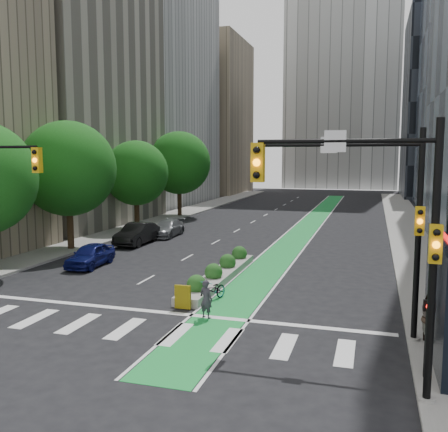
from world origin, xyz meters
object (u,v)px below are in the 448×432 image
Objects in this scene: median_planter at (220,273)px; bicycle at (213,290)px; parked_car_left_far at (167,228)px; parked_car_left_mid at (137,234)px; parked_car_left_near at (90,255)px; pedestrian_near at (431,317)px; cyclist at (206,299)px.

bicycle is (0.80, -3.60, 0.09)m from median_planter.
parked_car_left_far is at bearing 123.74° from median_planter.
parked_car_left_mid is at bearing -100.55° from parked_car_left_far.
parked_car_left_near reaches higher than median_planter.
bicycle is 1.04× the size of pedestrian_near.
parked_car_left_mid reaches higher than parked_car_left_far.
pedestrian_near is at bearing -26.53° from parked_car_left_near.
pedestrian_near is at bearing -39.35° from parked_car_left_mid.
parked_car_left_near is 0.88× the size of parked_car_left_far.
cyclist is at bearing -59.15° from bicycle.
pedestrian_near reaches higher than parked_car_left_far.
median_planter is at bearing 121.77° from bicycle.
bicycle is 1.14× the size of cyclist.
bicycle is 0.45× the size of parked_car_left_near.
cyclist is 0.33× the size of parked_car_left_mid.
cyclist is 20.73m from parked_car_left_far.
pedestrian_near reaches higher than bicycle.
parked_car_left_near is (-9.00, 4.55, 0.21)m from bicycle.
parked_car_left_mid reaches higher than bicycle.
parked_car_left_mid is at bearing 136.75° from median_planter.
median_planter is 8.26m from parked_car_left_near.
parked_car_left_mid is at bearing 148.26° from bicycle.
bicycle is 2.46m from cyclist.
parked_car_left_far reaches higher than bicycle.
pedestrian_near reaches higher than cyclist.
parked_car_left_mid is 1.05× the size of parked_car_left_far.
parked_car_left_far is (-9.57, 18.39, -0.13)m from cyclist.
pedestrian_near is at bearing -165.19° from cyclist.
parked_car_left_near is at bearing 60.74° from pedestrian_near.
median_planter is 6.14m from cyclist.
bicycle is 0.39× the size of parked_car_left_far.
parked_car_left_near reaches higher than bicycle.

